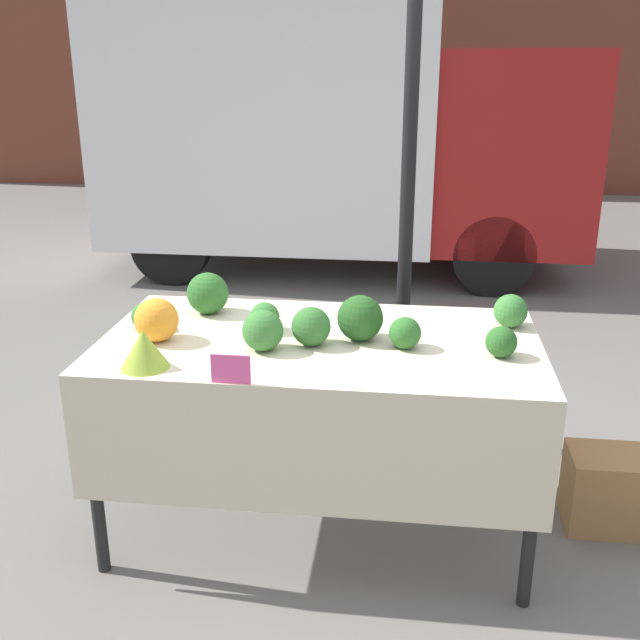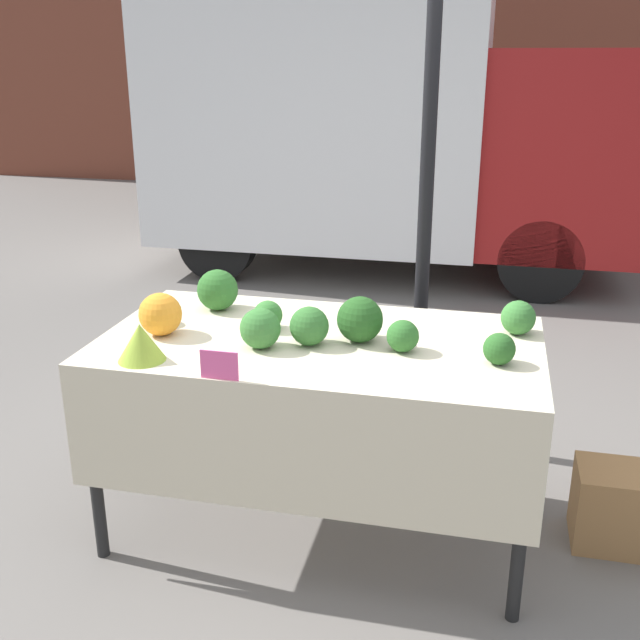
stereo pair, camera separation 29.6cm
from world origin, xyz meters
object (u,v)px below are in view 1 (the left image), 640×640
(price_sign, at_px, (231,369))
(produce_crate, at_px, (615,490))
(parked_truck, at_px, (329,119))
(orange_cauliflower, at_px, (156,320))

(price_sign, distance_m, produce_crate, 1.79)
(parked_truck, bearing_deg, produce_crate, -67.86)
(parked_truck, relative_size, price_sign, 30.82)
(orange_cauliflower, distance_m, price_sign, 0.53)
(produce_crate, bearing_deg, parked_truck, 112.14)
(price_sign, bearing_deg, produce_crate, 22.04)
(price_sign, xyz_separation_m, produce_crate, (1.51, 0.61, -0.75))
(orange_cauliflower, xyz_separation_m, produce_crate, (1.89, 0.24, -0.78))
(orange_cauliflower, bearing_deg, price_sign, -43.59)
(orange_cauliflower, bearing_deg, produce_crate, 7.36)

